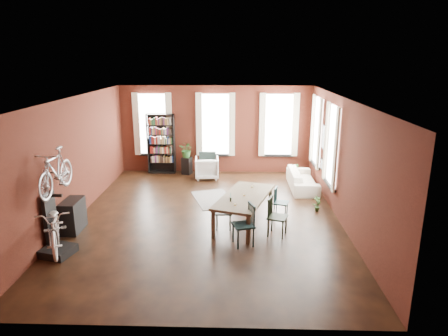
{
  "coord_description": "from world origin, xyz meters",
  "views": [
    {
      "loc": [
        0.76,
        -9.98,
        4.22
      ],
      "look_at": [
        0.43,
        0.6,
        1.24
      ],
      "focal_mm": 32.0,
      "sensor_mm": 36.0,
      "label": 1
    }
  ],
  "objects_px": {
    "dining_chair_b": "(224,212)",
    "dining_chair_c": "(277,217)",
    "bike_trainer": "(58,251)",
    "white_armchair": "(207,167)",
    "bicycle_floor": "(53,208)",
    "plant_stand": "(187,166)",
    "dining_table": "(244,210)",
    "dining_chair_a": "(243,225)",
    "dining_chair_d": "(281,202)",
    "bookshelf": "(161,144)",
    "console_table": "(73,216)",
    "cream_sofa": "(303,176)"
  },
  "relations": [
    {
      "from": "bicycle_floor",
      "to": "bike_trainer",
      "type": "bearing_deg",
      "value": 138.05
    },
    {
      "from": "dining_chair_d",
      "to": "bike_trainer",
      "type": "distance_m",
      "value": 5.63
    },
    {
      "from": "dining_chair_b",
      "to": "white_armchair",
      "type": "bearing_deg",
      "value": -171.66
    },
    {
      "from": "bike_trainer",
      "to": "bicycle_floor",
      "type": "height_order",
      "value": "bicycle_floor"
    },
    {
      "from": "bookshelf",
      "to": "console_table",
      "type": "xyz_separation_m",
      "value": [
        -1.28,
        -5.2,
        -0.7
      ]
    },
    {
      "from": "dining_chair_a",
      "to": "console_table",
      "type": "xyz_separation_m",
      "value": [
        -4.22,
        0.65,
        -0.09
      ]
    },
    {
      "from": "console_table",
      "to": "dining_chair_b",
      "type": "bearing_deg",
      "value": 3.96
    },
    {
      "from": "dining_table",
      "to": "dining_chair_c",
      "type": "height_order",
      "value": "dining_chair_c"
    },
    {
      "from": "bike_trainer",
      "to": "dining_chair_a",
      "type": "bearing_deg",
      "value": 8.69
    },
    {
      "from": "console_table",
      "to": "bike_trainer",
      "type": "bearing_deg",
      "value": -83.24
    },
    {
      "from": "console_table",
      "to": "bicycle_floor",
      "type": "relative_size",
      "value": 0.43
    },
    {
      "from": "dining_chair_a",
      "to": "cream_sofa",
      "type": "distance_m",
      "value": 4.61
    },
    {
      "from": "dining_chair_c",
      "to": "bike_trainer",
      "type": "relative_size",
      "value": 1.55
    },
    {
      "from": "bookshelf",
      "to": "cream_sofa",
      "type": "distance_m",
      "value": 5.28
    },
    {
      "from": "cream_sofa",
      "to": "plant_stand",
      "type": "distance_m",
      "value": 4.29
    },
    {
      "from": "bike_trainer",
      "to": "plant_stand",
      "type": "relative_size",
      "value": 0.98
    },
    {
      "from": "dining_chair_b",
      "to": "dining_chair_a",
      "type": "bearing_deg",
      "value": 26.63
    },
    {
      "from": "dining_chair_a",
      "to": "bookshelf",
      "type": "height_order",
      "value": "bookshelf"
    },
    {
      "from": "bike_trainer",
      "to": "plant_stand",
      "type": "xyz_separation_m",
      "value": [
        2.08,
        6.32,
        0.22
      ]
    },
    {
      "from": "dining_chair_d",
      "to": "bookshelf",
      "type": "xyz_separation_m",
      "value": [
        -3.98,
        4.13,
        0.7
      ]
    },
    {
      "from": "dining_chair_a",
      "to": "dining_chair_d",
      "type": "relative_size",
      "value": 1.22
    },
    {
      "from": "white_armchair",
      "to": "dining_chair_a",
      "type": "bearing_deg",
      "value": 98.72
    },
    {
      "from": "cream_sofa",
      "to": "bike_trainer",
      "type": "height_order",
      "value": "cream_sofa"
    },
    {
      "from": "dining_chair_b",
      "to": "dining_table",
      "type": "bearing_deg",
      "value": 115.74
    },
    {
      "from": "dining_chair_a",
      "to": "bicycle_floor",
      "type": "relative_size",
      "value": 0.53
    },
    {
      "from": "dining_chair_d",
      "to": "bicycle_floor",
      "type": "xyz_separation_m",
      "value": [
        -5.11,
        -2.34,
        0.71
      ]
    },
    {
      "from": "dining_chair_a",
      "to": "dining_table",
      "type": "bearing_deg",
      "value": 160.26
    },
    {
      "from": "bookshelf",
      "to": "plant_stand",
      "type": "height_order",
      "value": "bookshelf"
    },
    {
      "from": "white_armchair",
      "to": "bicycle_floor",
      "type": "bearing_deg",
      "value": 59.36
    },
    {
      "from": "dining_chair_b",
      "to": "dining_chair_c",
      "type": "relative_size",
      "value": 0.93
    },
    {
      "from": "dining_table",
      "to": "plant_stand",
      "type": "relative_size",
      "value": 3.64
    },
    {
      "from": "white_armchair",
      "to": "dining_chair_c",
      "type": "bearing_deg",
      "value": 109.31
    },
    {
      "from": "dining_table",
      "to": "cream_sofa",
      "type": "xyz_separation_m",
      "value": [
        1.97,
        2.98,
        0.02
      ]
    },
    {
      "from": "dining_chair_a",
      "to": "plant_stand",
      "type": "relative_size",
      "value": 1.57
    },
    {
      "from": "dining_chair_d",
      "to": "bicycle_floor",
      "type": "distance_m",
      "value": 5.66
    },
    {
      "from": "dining_table",
      "to": "dining_chair_d",
      "type": "relative_size",
      "value": 2.83
    },
    {
      "from": "plant_stand",
      "to": "bookshelf",
      "type": "bearing_deg",
      "value": 171.09
    },
    {
      "from": "console_table",
      "to": "plant_stand",
      "type": "height_order",
      "value": "console_table"
    },
    {
      "from": "bookshelf",
      "to": "dining_table",
      "type": "bearing_deg",
      "value": -57.52
    },
    {
      "from": "dining_table",
      "to": "bicycle_floor",
      "type": "xyz_separation_m",
      "value": [
        -4.1,
        -1.79,
        0.72
      ]
    },
    {
      "from": "white_armchair",
      "to": "dining_chair_d",
      "type": "bearing_deg",
      "value": 118.66
    },
    {
      "from": "bike_trainer",
      "to": "console_table",
      "type": "xyz_separation_m",
      "value": [
        -0.15,
        1.27,
        0.31
      ]
    },
    {
      "from": "dining_table",
      "to": "bookshelf",
      "type": "distance_m",
      "value": 5.59
    },
    {
      "from": "dining_chair_b",
      "to": "plant_stand",
      "type": "bearing_deg",
      "value": -163.88
    },
    {
      "from": "dining_chair_d",
      "to": "white_armchair",
      "type": "relative_size",
      "value": 0.96
    },
    {
      "from": "dining_chair_a",
      "to": "bookshelf",
      "type": "distance_m",
      "value": 6.57
    },
    {
      "from": "plant_stand",
      "to": "bicycle_floor",
      "type": "xyz_separation_m",
      "value": [
        -2.07,
        -6.32,
        0.8
      ]
    },
    {
      "from": "dining_table",
      "to": "cream_sofa",
      "type": "height_order",
      "value": "cream_sofa"
    },
    {
      "from": "dining_chair_b",
      "to": "dining_chair_c",
      "type": "bearing_deg",
      "value": 72.89
    },
    {
      "from": "bike_trainer",
      "to": "white_armchair",
      "type": "bearing_deg",
      "value": 63.77
    }
  ]
}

